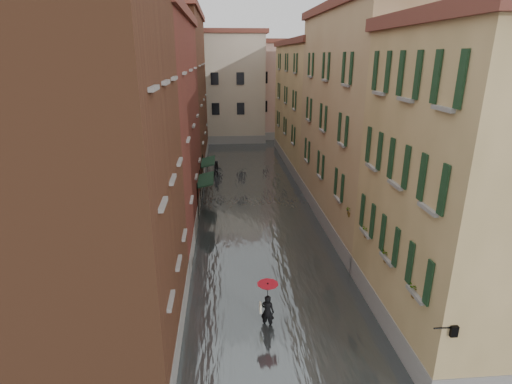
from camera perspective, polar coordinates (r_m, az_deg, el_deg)
name	(u,v)px	position (r m, az deg, el deg)	size (l,w,h in m)	color
ground	(276,304)	(18.63, 2.93, -15.71)	(120.00, 120.00, 0.00)	#58585B
floodwater	(254,202)	(30.14, -0.30, -1.41)	(10.00, 60.00, 0.20)	#474D4F
building_left_near	(80,184)	(14.61, -23.79, 1.05)	(6.00, 8.00, 13.00)	brown
building_left_mid	(142,132)	(25.03, -15.94, 8.25)	(6.00, 14.00, 12.50)	maroon
building_left_far	(171,95)	(39.63, -12.04, 13.36)	(6.00, 16.00, 14.00)	brown
building_right_near	(474,194)	(16.77, 28.73, -0.22)	(6.00, 8.00, 11.50)	#977F4E
building_right_mid	(371,125)	(26.18, 16.06, 9.24)	(6.00, 14.00, 13.00)	tan
building_right_far	(316,107)	(40.52, 8.57, 11.89)	(6.00, 16.00, 11.50)	#977F4E
building_end_cream	(216,89)	(53.33, -5.80, 14.46)	(12.00, 9.00, 13.00)	beige
building_end_pink	(282,91)	(55.96, 3.79, 14.21)	(10.00, 9.00, 12.00)	tan
awning_near	(205,181)	(27.49, -7.25, 1.62)	(1.09, 3.13, 2.80)	#16311F
awning_far	(208,163)	(32.19, -6.94, 4.20)	(1.09, 2.95, 2.80)	#16311F
wall_lantern	(452,330)	(13.56, 26.26, -17.27)	(0.71, 0.22, 0.35)	black
window_planters	(378,236)	(17.36, 17.09, -6.00)	(0.59, 7.92, 0.84)	brown
pedestrian_main	(267,302)	(16.58, 1.65, -15.45)	(0.86, 0.86, 2.06)	black
pedestrian_far	(217,170)	(36.24, -5.58, 3.20)	(0.78, 0.61, 1.61)	black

